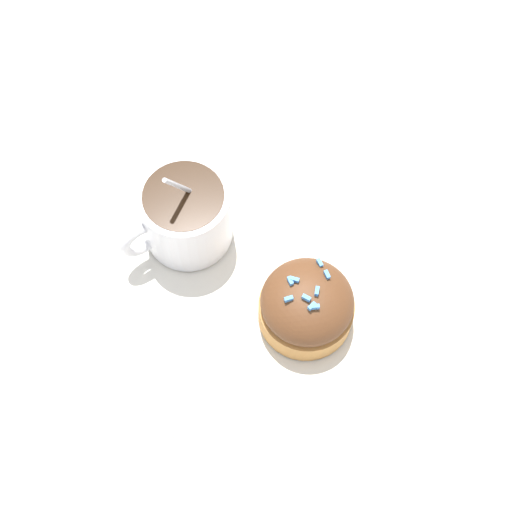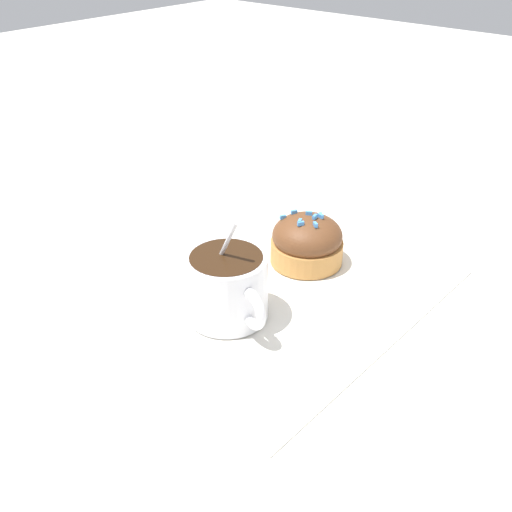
% 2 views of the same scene
% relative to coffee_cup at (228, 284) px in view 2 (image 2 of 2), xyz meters
% --- Properties ---
extents(ground_plane, '(3.00, 3.00, 0.00)m').
position_rel_coffee_cup_xyz_m(ground_plane, '(0.07, 0.01, -0.04)').
color(ground_plane, silver).
extents(paper_napkin, '(0.34, 0.32, 0.00)m').
position_rel_coffee_cup_xyz_m(paper_napkin, '(0.07, 0.01, -0.04)').
color(paper_napkin, white).
rests_on(paper_napkin, ground_plane).
extents(coffee_cup, '(0.08, 0.10, 0.11)m').
position_rel_coffee_cup_xyz_m(coffee_cup, '(0.00, 0.00, 0.00)').
color(coffee_cup, white).
rests_on(coffee_cup, paper_napkin).
extents(frosted_pastry, '(0.08, 0.08, 0.06)m').
position_rel_coffee_cup_xyz_m(frosted_pastry, '(0.13, 0.00, -0.01)').
color(frosted_pastry, '#C18442').
rests_on(frosted_pastry, paper_napkin).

